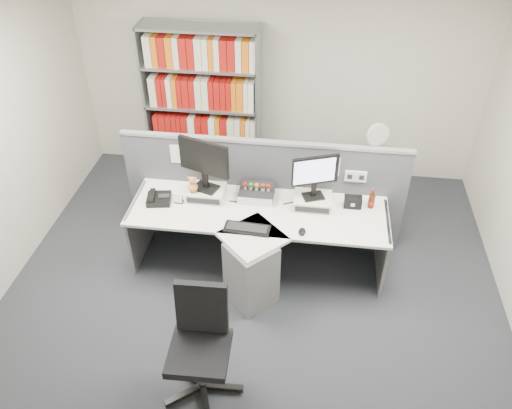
# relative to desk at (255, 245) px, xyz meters

# --- Properties ---
(ground) EXTENTS (5.50, 5.50, 0.00)m
(ground) POSITION_rel_desk_xyz_m (0.00, -0.60, -0.46)
(ground) COLOR #31343A
(ground) RESTS_ON ground
(room_shell) EXTENTS (5.04, 5.54, 2.72)m
(room_shell) POSITION_rel_desk_xyz_m (0.00, -0.60, 1.33)
(room_shell) COLOR beige
(room_shell) RESTS_ON ground
(partition) EXTENTS (3.00, 0.08, 1.27)m
(partition) POSITION_rel_desk_xyz_m (0.00, 0.65, 0.19)
(partition) COLOR #4A4C54
(partition) RESTS_ON ground
(desk) EXTENTS (2.60, 1.20, 0.72)m
(desk) POSITION_rel_desk_xyz_m (0.00, 0.00, 0.00)
(desk) COLOR white
(desk) RESTS_ON ground
(monitor_riser_left) EXTENTS (0.38, 0.31, 0.10)m
(monitor_riser_left) POSITION_rel_desk_xyz_m (-0.56, 0.38, 0.31)
(monitor_riser_left) COLOR beige
(monitor_riser_left) RESTS_ON desk
(monitor_riser_right) EXTENTS (0.38, 0.31, 0.10)m
(monitor_riser_right) POSITION_rel_desk_xyz_m (0.54, 0.38, 0.31)
(monitor_riser_right) COLOR beige
(monitor_riser_right) RESTS_ON desk
(monitor_left) EXTENTS (0.53, 0.25, 0.56)m
(monitor_left) POSITION_rel_desk_xyz_m (-0.56, 0.38, 0.70)
(monitor_left) COLOR black
(monitor_left) RESTS_ON monitor_riser_left
(monitor_right) EXTENTS (0.45, 0.21, 0.48)m
(monitor_right) POSITION_rel_desk_xyz_m (0.54, 0.38, 0.65)
(monitor_right) COLOR black
(monitor_right) RESTS_ON monitor_riser_right
(desktop_pc) EXTENTS (0.36, 0.32, 0.09)m
(desktop_pc) POSITION_rel_desk_xyz_m (-0.04, 0.45, 0.31)
(desktop_pc) COLOR black
(desktop_pc) RESTS_ON desk
(figurines) EXTENTS (0.29, 0.05, 0.09)m
(figurines) POSITION_rel_desk_xyz_m (-0.03, 0.44, 0.41)
(figurines) COLOR beige
(figurines) RESTS_ON desktop_pc
(keyboard) EXTENTS (0.45, 0.19, 0.03)m
(keyboard) POSITION_rel_desk_xyz_m (-0.07, -0.09, 0.28)
(keyboard) COLOR black
(keyboard) RESTS_ON desk
(mouse) EXTENTS (0.07, 0.11, 0.04)m
(mouse) POSITION_rel_desk_xyz_m (0.46, -0.07, 0.28)
(mouse) COLOR black
(mouse) RESTS_ON desk
(desk_phone) EXTENTS (0.27, 0.25, 0.10)m
(desk_phone) POSITION_rel_desk_xyz_m (-1.03, 0.23, 0.30)
(desk_phone) COLOR black
(desk_phone) RESTS_ON desk
(desk_calendar) EXTENTS (0.09, 0.07, 0.11)m
(desk_calendar) POSITION_rel_desk_xyz_m (-0.82, 0.25, 0.31)
(desk_calendar) COLOR black
(desk_calendar) RESTS_ON desk
(plush_toy) EXTENTS (0.10, 0.10, 0.18)m
(plush_toy) POSITION_rel_desk_xyz_m (-0.68, 0.32, 0.44)
(plush_toy) COLOR #CD8844
(plush_toy) RESTS_ON monitor_riser_left
(speaker) EXTENTS (0.18, 0.10, 0.12)m
(speaker) POSITION_rel_desk_xyz_m (0.94, 0.41, 0.32)
(speaker) COLOR black
(speaker) RESTS_ON desk
(cola_bottle) EXTENTS (0.07, 0.07, 0.21)m
(cola_bottle) POSITION_rel_desk_xyz_m (1.12, 0.43, 0.34)
(cola_bottle) COLOR #3F190A
(cola_bottle) RESTS_ON desk
(shelving_unit) EXTENTS (1.41, 0.40, 2.00)m
(shelving_unit) POSITION_rel_desk_xyz_m (-0.90, 1.85, 0.52)
(shelving_unit) COLOR gray
(shelving_unit) RESTS_ON ground
(filing_cabinet) EXTENTS (0.45, 0.61, 0.70)m
(filing_cabinet) POSITION_rel_desk_xyz_m (1.20, 1.40, -0.11)
(filing_cabinet) COLOR gray
(filing_cabinet) RESTS_ON ground
(desk_fan) EXTENTS (0.26, 0.17, 0.46)m
(desk_fan) POSITION_rel_desk_xyz_m (1.20, 1.40, 0.53)
(desk_fan) COLOR white
(desk_fan) RESTS_ON filing_cabinet
(office_chair) EXTENTS (0.65, 0.67, 1.01)m
(office_chair) POSITION_rel_desk_xyz_m (-0.27, -1.29, 0.08)
(office_chair) COLOR silver
(office_chair) RESTS_ON ground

